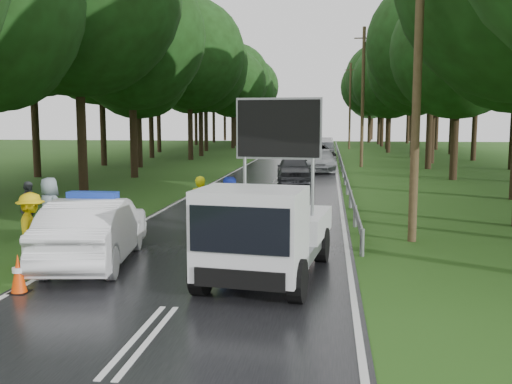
% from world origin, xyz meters
% --- Properties ---
extents(ground, '(160.00, 160.00, 0.00)m').
position_xyz_m(ground, '(0.00, 0.00, 0.00)').
color(ground, '#244814').
rests_on(ground, ground).
extents(road, '(7.00, 140.00, 0.02)m').
position_xyz_m(road, '(0.00, 30.00, 0.01)').
color(road, black).
rests_on(road, ground).
extents(guardrail, '(0.12, 60.06, 0.70)m').
position_xyz_m(guardrail, '(3.70, 29.67, 0.55)').
color(guardrail, gray).
rests_on(guardrail, ground).
extents(utility_pole_near, '(1.40, 0.24, 10.00)m').
position_xyz_m(utility_pole_near, '(5.20, 2.00, 5.06)').
color(utility_pole_near, '#44351F').
rests_on(utility_pole_near, ground).
extents(utility_pole_mid, '(1.40, 0.24, 10.00)m').
position_xyz_m(utility_pole_mid, '(5.20, 28.00, 5.06)').
color(utility_pole_mid, '#44351F').
rests_on(utility_pole_mid, ground).
extents(utility_pole_far, '(1.40, 0.24, 10.00)m').
position_xyz_m(utility_pole_far, '(5.20, 54.00, 5.06)').
color(utility_pole_far, '#44351F').
rests_on(utility_pole_far, ground).
extents(police_sedan, '(2.37, 4.97, 1.73)m').
position_xyz_m(police_sedan, '(-2.65, -1.57, 0.79)').
color(police_sedan, white).
rests_on(police_sedan, ground).
extents(work_truck, '(2.72, 5.06, 3.86)m').
position_xyz_m(work_truck, '(1.52, -2.41, 1.05)').
color(work_truck, gray).
rests_on(work_truck, ground).
extents(barrier, '(2.55, 0.63, 1.08)m').
position_xyz_m(barrier, '(0.79, 1.00, 0.81)').
color(barrier, yellow).
rests_on(barrier, ground).
extents(officer, '(0.65, 0.43, 1.78)m').
position_xyz_m(officer, '(-0.89, 2.00, 0.89)').
color(officer, '#DADB0B').
rests_on(officer, ground).
extents(civilian, '(1.15, 1.05, 1.92)m').
position_xyz_m(civilian, '(0.30, 0.50, 0.96)').
color(civilian, '#1B32B5').
rests_on(civilian, ground).
extents(bystander_left, '(1.00, 1.28, 1.74)m').
position_xyz_m(bystander_left, '(-4.00, -1.97, 0.87)').
color(bystander_left, '#DCB40B').
rests_on(bystander_left, ground).
extents(bystander_mid, '(0.52, 1.00, 1.64)m').
position_xyz_m(bystander_mid, '(-5.83, 1.22, 0.82)').
color(bystander_mid, '#47494F').
rests_on(bystander_mid, ground).
extents(bystander_right, '(1.06, 1.01, 1.82)m').
position_xyz_m(bystander_right, '(-4.87, 0.63, 0.91)').
color(bystander_right, gray).
rests_on(bystander_right, ground).
extents(queue_car_first, '(2.26, 4.64, 1.52)m').
position_xyz_m(queue_car_first, '(0.97, 16.64, 0.76)').
color(queue_car_first, '#393B40').
rests_on(queue_car_first, ground).
extents(queue_car_second, '(2.06, 4.99, 1.44)m').
position_xyz_m(queue_car_second, '(2.32, 23.90, 0.72)').
color(queue_car_second, '#9FA2A7').
rests_on(queue_car_second, ground).
extents(queue_car_third, '(3.16, 5.81, 1.54)m').
position_xyz_m(queue_car_third, '(1.91, 29.90, 0.77)').
color(queue_car_third, black).
rests_on(queue_car_third, ground).
extents(queue_car_fourth, '(1.81, 4.28, 1.37)m').
position_xyz_m(queue_car_fourth, '(2.47, 38.51, 0.69)').
color(queue_car_fourth, '#393C3F').
rests_on(queue_car_fourth, ground).
extents(cone_near_left, '(0.38, 0.38, 0.80)m').
position_xyz_m(cone_near_left, '(-3.19, -4.00, 0.39)').
color(cone_near_left, black).
rests_on(cone_near_left, ground).
extents(cone_center, '(0.36, 0.36, 0.75)m').
position_xyz_m(cone_center, '(-0.89, 2.00, 0.36)').
color(cone_center, black).
rests_on(cone_center, ground).
extents(cone_far, '(0.35, 0.35, 0.75)m').
position_xyz_m(cone_far, '(1.17, 5.00, 0.36)').
color(cone_far, black).
rests_on(cone_far, ground).
extents(cone_left_mid, '(0.31, 0.31, 0.65)m').
position_xyz_m(cone_left_mid, '(-3.22, 0.50, 0.31)').
color(cone_left_mid, black).
rests_on(cone_left_mid, ground).
extents(cone_right, '(0.35, 0.35, 0.75)m').
position_xyz_m(cone_right, '(2.40, 1.50, 0.36)').
color(cone_right, black).
rests_on(cone_right, ground).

